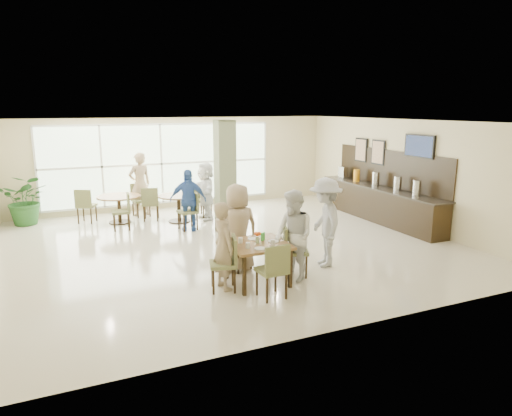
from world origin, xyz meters
name	(u,v)px	position (x,y,z in m)	size (l,w,h in m)	color
ground	(227,245)	(0.00, 0.00, 0.00)	(10.00, 10.00, 0.00)	beige
room_shell	(226,172)	(0.00, 0.00, 1.70)	(10.00, 10.00, 10.00)	white
window_bank	(162,164)	(-0.50, 4.46, 1.40)	(7.00, 0.04, 7.00)	silver
column	(225,177)	(0.40, 1.20, 1.40)	(0.45, 0.45, 2.80)	#6C704E
main_table	(257,248)	(-0.29, -2.39, 0.67)	(1.03, 1.03, 0.75)	brown
round_table_left	(119,202)	(-1.99, 3.14, 0.59)	(1.17, 1.17, 0.75)	brown
round_table_right	(179,201)	(-0.46, 2.61, 0.58)	(1.12, 1.12, 0.75)	brown
chairs_main_table	(257,257)	(-0.28, -2.36, 0.47)	(2.06, 2.01, 0.95)	olive
chairs_table_left	(117,206)	(-2.05, 3.18, 0.47)	(2.06, 1.79, 0.95)	olive
chairs_table_right	(180,205)	(-0.43, 2.59, 0.47)	(2.06, 1.91, 0.95)	olive
tabletop_clutter	(258,240)	(-0.30, -2.44, 0.81)	(0.71, 0.78, 0.21)	white
buffet_counter	(380,201)	(4.70, 0.51, 0.55)	(0.64, 4.70, 1.95)	black
wall_tv	(419,146)	(4.94, -0.60, 2.15)	(0.06, 1.00, 0.58)	black
framed_art_a	(378,152)	(4.95, 1.00, 1.85)	(0.05, 0.55, 0.70)	black
framed_art_b	(361,150)	(4.95, 1.80, 1.85)	(0.05, 0.55, 0.70)	black
potted_plant	(26,200)	(-4.28, 3.94, 0.68)	(1.22, 1.22, 1.36)	#265B24
teen_left	(223,246)	(-0.93, -2.39, 0.77)	(0.56, 0.37, 1.55)	tan
teen_far	(238,228)	(-0.37, -1.63, 0.85)	(0.83, 0.45, 1.71)	tan
teen_right	(294,236)	(0.39, -2.48, 0.83)	(0.81, 0.63, 1.66)	white
teen_standing	(325,222)	(1.31, -2.07, 0.89)	(1.15, 0.66, 1.77)	#B4B4B7
adult_a	(188,200)	(-0.45, 1.64, 0.79)	(0.92, 0.53, 1.58)	#3962AD
adult_b	(206,191)	(0.31, 2.57, 0.81)	(1.50, 0.65, 1.61)	white
adult_standing	(140,184)	(-1.29, 3.79, 0.92)	(0.67, 0.44, 1.84)	tan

